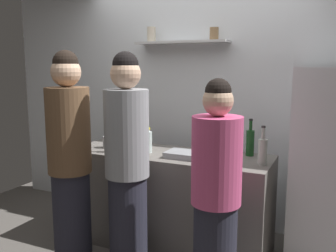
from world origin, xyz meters
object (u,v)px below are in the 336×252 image
Objects in this scene: wine_bottle_pale_glass at (262,151)px; water_bottle_plastic at (147,141)px; wine_bottle_dark_glass at (119,139)px; refrigerator at (333,167)px; baking_pan at (186,155)px; utensil_holder at (108,142)px; person_brown_jacket at (70,165)px; person_pink_top at (216,199)px; person_grey_hoodie at (127,169)px; wine_bottle_amber_glass at (222,139)px; wine_bottle_green_glass at (250,142)px.

wine_bottle_pale_glass is 1.04m from water_bottle_plastic.
water_bottle_plastic is (0.25, 0.10, -0.02)m from wine_bottle_dark_glass.
wine_bottle_dark_glass is (-1.81, -0.49, 0.18)m from refrigerator.
baking_pan is 1.06× the size of wine_bottle_pale_glass.
utensil_holder is (-0.84, 0.04, 0.03)m from baking_pan.
person_pink_top is at bearing -88.03° from person_brown_jacket.
person_brown_jacket is at bearing -80.27° from utensil_holder.
person_grey_hoodie reaches higher than wine_bottle_dark_glass.
person_pink_top is 0.89× the size of person_brown_jacket.
wine_bottle_dark_glass is at bearing -144.18° from person_pink_top.
wine_bottle_amber_glass is 1.44× the size of water_bottle_plastic.
utensil_holder is 0.11× the size of person_brown_jacket.
wine_bottle_green_glass is 1.55m from person_brown_jacket.
water_bottle_plastic reaches higher than baking_pan.
wine_bottle_green_glass reaches higher than utensil_holder.
wine_bottle_amber_glass is (-0.95, -0.10, 0.18)m from refrigerator.
wine_bottle_dark_glass is 1.29m from wine_bottle_pale_glass.
wine_bottle_green_glass is at bearing 17.53° from water_bottle_plastic.
person_brown_jacket reaches higher than person_pink_top.
refrigerator is at bearing 10.50° from utensil_holder.
water_bottle_plastic is (-0.61, -0.29, -0.03)m from wine_bottle_amber_glass.
water_bottle_plastic is 0.13× the size of person_grey_hoodie.
wine_bottle_pale_glass is 0.97× the size of wine_bottle_green_glass.
wine_bottle_dark_glass is (-0.64, -0.08, 0.10)m from baking_pan.
person_grey_hoodie reaches higher than utensil_holder.
baking_pan is 1.46× the size of water_bottle_plastic.
utensil_holder is 1.46m from person_pink_top.
person_pink_top reaches higher than wine_bottle_dark_glass.
refrigerator is 2.05m from utensil_holder.
wine_bottle_pale_glass is 1.54m from person_brown_jacket.
wine_bottle_dark_glass is at bearing -158.23° from water_bottle_plastic.
utensil_holder is 1.10m from wine_bottle_amber_glass.
utensil_holder is at bearing -168.97° from wine_bottle_green_glass.
wine_bottle_green_glass is at bearing -1.87° from wine_bottle_amber_glass.
wine_bottle_pale_glass is at bearing 2.46° from baking_pan.
refrigerator is 1.88m from wine_bottle_dark_glass.
person_brown_jacket is (-0.08, -0.59, -0.11)m from wine_bottle_dark_glass.
utensil_holder is 1.36m from wine_bottle_green_glass.
utensil_holder reaches higher than baking_pan.
person_grey_hoodie is (-0.91, -0.58, -0.11)m from wine_bottle_pale_glass.
baking_pan is 0.58m from wine_bottle_green_glass.
person_brown_jacket is at bearing -97.88° from wine_bottle_dark_glass.
wine_bottle_dark_glass is 0.96× the size of wine_bottle_amber_glass.
utensil_holder is at bearing 119.70° from person_grey_hoodie.
refrigerator reaches higher than wine_bottle_pale_glass.
utensil_holder is at bearing 177.60° from water_bottle_plastic.
baking_pan is at bearing -148.56° from wine_bottle_green_glass.
water_bottle_plastic reaches higher than utensil_holder.
baking_pan is 0.77m from person_pink_top.
person_grey_hoodie is 0.99× the size of person_brown_jacket.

